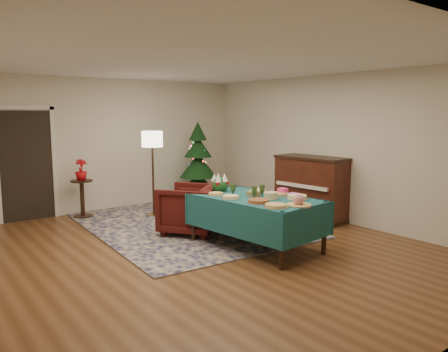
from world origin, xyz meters
TOP-DOWN VIEW (x-y plane):
  - room_shell at (0.00, 0.00)m, footprint 7.00×7.00m
  - doorway at (-1.60, 3.48)m, footprint 1.08×0.04m
  - rug at (0.57, 1.40)m, footprint 3.42×4.37m
  - buffet_table at (0.70, -0.35)m, footprint 1.36×2.07m
  - platter_0 at (0.44, -1.05)m, footprint 0.33×0.33m
  - platter_1 at (0.76, -1.16)m, footprint 0.34×0.34m
  - platter_2 at (1.07, -0.82)m, footprint 0.32×0.32m
  - platter_3 at (0.45, -0.69)m, footprint 0.34×0.34m
  - platter_4 at (0.78, -0.58)m, footprint 0.23×0.23m
  - platter_5 at (1.08, -0.45)m, footprint 0.30×0.30m
  - platter_6 at (0.32, -0.23)m, footprint 0.28×0.28m
  - platter_7 at (0.74, -0.25)m, footprint 0.25×0.25m
  - platter_8 at (1.01, -0.04)m, footprint 0.28×0.28m
  - platter_9 at (0.32, 0.13)m, footprint 0.26×0.26m
  - goblet_0 at (0.51, -0.04)m, footprint 0.08×0.08m
  - goblet_1 at (0.83, -0.34)m, footprint 0.08×0.08m
  - goblet_2 at (0.64, -0.38)m, footprint 0.08×0.08m
  - napkin_stack at (1.22, -0.60)m, footprint 0.17×0.17m
  - gift_box at (1.16, -0.43)m, footprint 0.13×0.13m
  - centerpiece at (0.59, 0.39)m, footprint 0.27×0.27m
  - armchair at (0.32, 0.88)m, footprint 1.19×1.18m
  - floor_lamp at (0.43, 2.38)m, footprint 0.40×0.40m
  - side_table at (-0.73, 3.08)m, footprint 0.41×0.41m
  - potted_plant at (-0.73, 3.08)m, footprint 0.22×0.40m
  - christmas_tree at (1.82, 2.90)m, footprint 1.05×1.05m
  - piano at (2.69, 0.35)m, footprint 0.76×1.43m

SIDE VIEW (x-z plane):
  - rug at x=0.57m, z-range 0.00..0.02m
  - side_table at x=-0.73m, z-range -0.01..0.72m
  - armchair at x=0.32m, z-range 0.00..0.90m
  - piano at x=2.69m, z-range -0.01..1.18m
  - buffet_table at x=0.70m, z-range 0.23..0.99m
  - platter_8 at x=1.01m, z-range 0.76..0.80m
  - platter_9 at x=0.32m, z-range 0.76..0.80m
  - platter_5 at x=1.08m, z-range 0.76..0.80m
  - napkin_stack at x=1.22m, z-range 0.76..0.80m
  - platter_0 at x=0.44m, z-range 0.76..0.80m
  - platter_3 at x=0.45m, z-range 0.76..0.81m
  - platter_6 at x=0.32m, z-range 0.76..0.81m
  - platter_2 at x=1.07m, z-range 0.76..0.82m
  - platter_7 at x=0.74m, z-range 0.76..0.83m
  - platter_4 at x=0.78m, z-range 0.76..0.86m
  - gift_box at x=1.16m, z-range 0.76..0.86m
  - christmas_tree at x=1.82m, z-range -0.09..1.72m
  - platter_1 at x=0.76m, z-range 0.74..0.90m
  - potted_plant at x=-0.73m, z-range 0.73..0.95m
  - goblet_0 at x=0.51m, z-range 0.76..0.94m
  - goblet_1 at x=0.83m, z-range 0.76..0.94m
  - goblet_2 at x=0.64m, z-range 0.76..0.94m
  - centerpiece at x=0.59m, z-range 0.73..1.05m
  - doorway at x=-1.60m, z-range 0.02..2.18m
  - room_shell at x=0.00m, z-range -2.15..4.85m
  - floor_lamp at x=0.43m, z-range 0.58..2.23m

